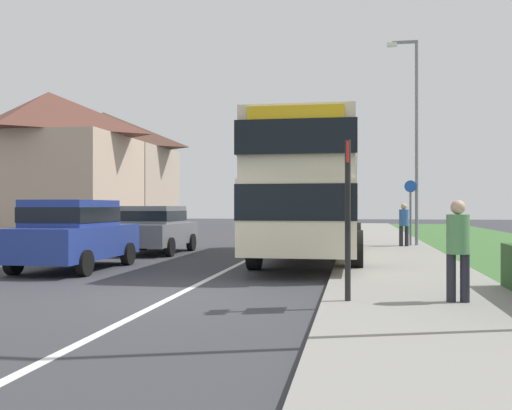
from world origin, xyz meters
TOP-DOWN VIEW (x-y plane):
  - ground_plane at (0.00, 0.00)m, footprint 120.00×120.00m
  - lane_marking_centre at (0.00, 8.00)m, footprint 0.14×60.00m
  - pavement_near_side at (4.20, 6.00)m, footprint 3.20×68.00m
  - double_decker_bus at (1.90, 7.41)m, footprint 2.80×10.62m
  - parked_car_blue at (-3.72, 3.65)m, footprint 1.93×4.08m
  - parked_car_grey at (-3.46, 8.80)m, footprint 1.97×3.91m
  - pedestrian_at_stop at (4.65, -0.51)m, footprint 0.34×0.34m
  - pedestrian_walking_away at (4.84, 12.01)m, footprint 0.34×0.34m
  - bus_stop_sign at (3.00, -0.66)m, footprint 0.09×0.52m
  - cycle_route_sign at (5.12, 12.51)m, footprint 0.44×0.08m
  - street_lamp_mid at (5.25, 12.64)m, footprint 1.14×0.20m
  - house_terrace_far_side at (-12.21, 20.87)m, footprint 7.79×12.89m

SIDE VIEW (x-z plane):
  - ground_plane at x=0.00m, z-range 0.00..0.00m
  - lane_marking_centre at x=0.00m, z-range 0.00..0.01m
  - pavement_near_side at x=4.20m, z-range 0.00..0.12m
  - parked_car_grey at x=-3.46m, z-range 0.08..1.66m
  - parked_car_blue at x=-3.72m, z-range 0.08..1.80m
  - pedestrian_at_stop at x=4.65m, z-range 0.14..1.81m
  - pedestrian_walking_away at x=4.84m, z-range 0.14..1.81m
  - cycle_route_sign at x=5.12m, z-range 0.17..2.69m
  - bus_stop_sign at x=3.00m, z-range 0.24..2.84m
  - double_decker_bus at x=1.90m, z-range 0.29..3.99m
  - house_terrace_far_side at x=-12.21m, z-range 0.00..7.34m
  - street_lamp_mid at x=5.25m, z-range 0.55..8.29m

